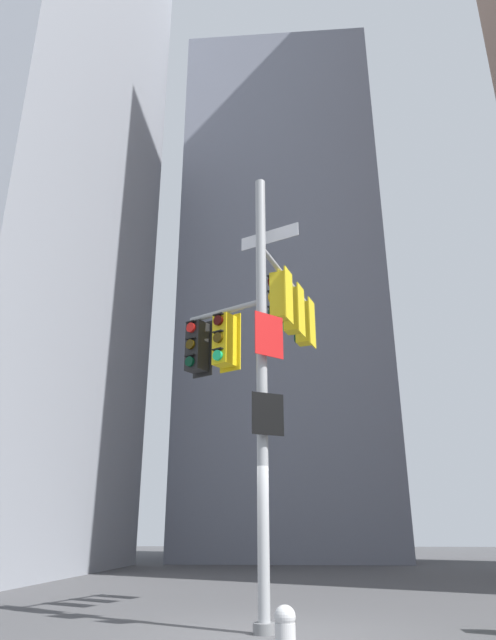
# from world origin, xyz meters

# --- Properties ---
(ground) EXTENTS (120.00, 120.00, 0.00)m
(ground) POSITION_xyz_m (0.00, 0.00, 0.00)
(ground) COLOR #474749
(building_mid_block) EXTENTS (12.19, 12.19, 34.03)m
(building_mid_block) POSITION_xyz_m (0.09, 25.93, 17.01)
(building_mid_block) COLOR slate
(building_mid_block) RESTS_ON ground
(signal_pole_assembly) EXTENTS (2.69, 3.44, 8.15)m
(signal_pole_assembly) POSITION_xyz_m (-0.02, 0.93, 5.09)
(signal_pole_assembly) COLOR #9EA0A3
(signal_pole_assembly) RESTS_ON ground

